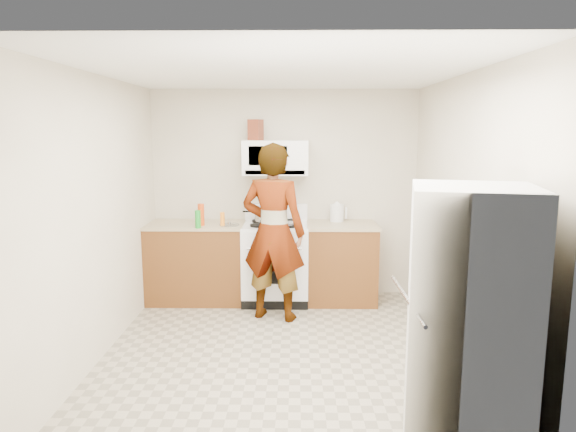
{
  "coord_description": "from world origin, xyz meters",
  "views": [
    {
      "loc": [
        0.14,
        -4.42,
        2.02
      ],
      "look_at": [
        0.06,
        0.55,
        1.18
      ],
      "focal_mm": 32.0,
      "sensor_mm": 36.0,
      "label": 1
    }
  ],
  "objects_px": {
    "microwave": "(276,158)",
    "fridge": "(467,326)",
    "saucepan": "(265,215)",
    "kettle": "(337,213)",
    "person": "(273,232)",
    "gas_range": "(276,261)"
  },
  "relations": [
    {
      "from": "gas_range",
      "to": "person",
      "type": "height_order",
      "value": "person"
    },
    {
      "from": "microwave",
      "to": "fridge",
      "type": "height_order",
      "value": "microwave"
    },
    {
      "from": "person",
      "to": "saucepan",
      "type": "relative_size",
      "value": 7.82
    },
    {
      "from": "microwave",
      "to": "kettle",
      "type": "bearing_deg",
      "value": 4.22
    },
    {
      "from": "gas_range",
      "to": "kettle",
      "type": "height_order",
      "value": "kettle"
    },
    {
      "from": "person",
      "to": "fridge",
      "type": "bearing_deg",
      "value": 134.63
    },
    {
      "from": "gas_range",
      "to": "fridge",
      "type": "height_order",
      "value": "fridge"
    },
    {
      "from": "fridge",
      "to": "kettle",
      "type": "relative_size",
      "value": 8.48
    },
    {
      "from": "person",
      "to": "saucepan",
      "type": "height_order",
      "value": "person"
    },
    {
      "from": "saucepan",
      "to": "kettle",
      "type": "bearing_deg",
      "value": 5.3
    },
    {
      "from": "microwave",
      "to": "person",
      "type": "distance_m",
      "value": 1.03
    },
    {
      "from": "gas_range",
      "to": "saucepan",
      "type": "relative_size",
      "value": 4.67
    },
    {
      "from": "fridge",
      "to": "saucepan",
      "type": "distance_m",
      "value": 3.37
    },
    {
      "from": "person",
      "to": "kettle",
      "type": "height_order",
      "value": "person"
    },
    {
      "from": "person",
      "to": "saucepan",
      "type": "xyz_separation_m",
      "value": [
        -0.13,
        0.68,
        0.07
      ]
    },
    {
      "from": "microwave",
      "to": "person",
      "type": "xyz_separation_m",
      "value": [
        0.0,
        -0.7,
        -0.75
      ]
    },
    {
      "from": "saucepan",
      "to": "person",
      "type": "bearing_deg",
      "value": -79.1
    },
    {
      "from": "gas_range",
      "to": "person",
      "type": "xyz_separation_m",
      "value": [
        0.0,
        -0.58,
        0.46
      ]
    },
    {
      "from": "gas_range",
      "to": "saucepan",
      "type": "xyz_separation_m",
      "value": [
        -0.13,
        0.1,
        0.53
      ]
    },
    {
      "from": "gas_range",
      "to": "fridge",
      "type": "xyz_separation_m",
      "value": [
        1.28,
        -2.95,
        0.36
      ]
    },
    {
      "from": "kettle",
      "to": "person",
      "type": "bearing_deg",
      "value": -141.13
    },
    {
      "from": "saucepan",
      "to": "microwave",
      "type": "bearing_deg",
      "value": 11.32
    }
  ]
}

